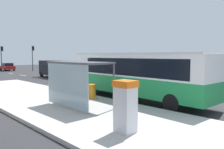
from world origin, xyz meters
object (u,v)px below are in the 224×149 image
ticket_machine (125,106)px  recycling_bin_red (85,90)px  traffic_light_median (2,55)px  bus_shelter (75,73)px  bus (135,73)px  recycling_bin_orange (92,91)px  sedan_near (7,67)px  traffic_light_near_side (33,54)px  white_van (54,68)px

ticket_machine → recycling_bin_red: ticket_machine is taller
ticket_machine → traffic_light_median: (7.81, 37.69, 1.96)m
traffic_light_median → bus_shelter: 33.68m
bus → recycling_bin_orange: bus is taller
sedan_near → bus_shelter: (-8.71, -36.00, 1.31)m
bus → recycling_bin_red: (-2.49, 2.28, -1.19)m
traffic_light_median → sedan_near: bearing=58.1°
sedan_near → traffic_light_near_side: bearing=-55.4°
traffic_light_median → bus_shelter: traffic_light_median is taller
sedan_near → ticket_machine: size_ratio=2.31×
white_van → recycling_bin_orange: 17.47m
bus → traffic_light_near_side: bearing=77.2°
ticket_machine → bus_shelter: bearing=78.1°
sedan_near → traffic_light_median: (-1.89, -3.04, 2.34)m
traffic_light_near_side → traffic_light_median: bearing=162.6°
sedan_near → recycling_bin_orange: 35.32m
bus → traffic_light_median: (2.11, 33.26, 1.29)m
white_van → traffic_light_near_side: traffic_light_near_side is taller
recycling_bin_orange → bus_shelter: bus_shelter is taller
white_van → traffic_light_near_side: (3.30, 13.84, 1.89)m
traffic_light_near_side → recycling_bin_orange: bearing=-107.9°
recycling_bin_red → bus_shelter: bus_shelter is taller
traffic_light_near_side → traffic_light_median: (-5.10, 1.60, -0.10)m
ticket_machine → traffic_light_near_side: 38.39m
bus → traffic_light_near_side: size_ratio=2.29×
traffic_light_near_side → bus_shelter: 33.57m
bus → recycling_bin_red: 3.58m
white_van → recycling_bin_orange: bearing=-111.5°
white_van → sedan_near: white_van is taller
recycling_bin_orange → traffic_light_median: traffic_light_median is taller
recycling_bin_orange → bus_shelter: (-2.21, -1.28, 1.44)m
bus → recycling_bin_red: bus is taller
recycling_bin_orange → bus: bearing=-32.3°
white_van → recycling_bin_orange: size_ratio=5.49×
sedan_near → ticket_machine: ticket_machine is taller
sedan_near → bus_shelter: bearing=-103.6°
white_van → sedan_near: size_ratio=1.16×
sedan_near → bus_shelter: bus_shelter is taller
traffic_light_near_side → recycling_bin_red: bearing=-108.3°
sedan_near → traffic_light_median: 4.28m
bus_shelter → white_van: bearing=63.8°
bus → white_van: (3.91, 17.82, -0.50)m
bus → bus_shelter: size_ratio=2.77×
ticket_machine → traffic_light_median: traffic_light_median is taller
recycling_bin_orange → traffic_light_median: 32.11m
ticket_machine → bus_shelter: 4.92m
bus → sedan_near: (4.01, 36.30, -1.05)m
white_van → traffic_light_median: traffic_light_median is taller
recycling_bin_red → sedan_near: bearing=79.2°
bus_shelter → recycling_bin_red: bearing=41.8°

